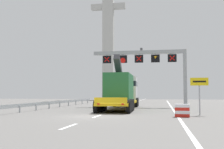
{
  "coord_description": "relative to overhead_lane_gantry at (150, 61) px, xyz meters",
  "views": [
    {
      "loc": [
        5.08,
        -19.6,
        1.68
      ],
      "look_at": [
        -0.2,
        10.35,
        3.68
      ],
      "focal_mm": 45.13,
      "sensor_mm": 36.0,
      "label": 1
    }
  ],
  "objects": [
    {
      "name": "edge_line_right",
      "position": [
        2.42,
        -2.87,
        -5.6
      ],
      "size": [
        0.2,
        63.0,
        0.01
      ],
      "primitive_type": "cube",
      "color": "silver",
      "rests_on": "ground"
    },
    {
      "name": "ground",
      "position": [
        -3.78,
        -14.87,
        -5.61
      ],
      "size": [
        112.0,
        112.0,
        0.0
      ],
      "primitive_type": "plane",
      "color": "slate"
    },
    {
      "name": "overhead_lane_gantry",
      "position": [
        0.0,
        0.0,
        0.0
      ],
      "size": [
        11.62,
        0.9,
        7.21
      ],
      "color": "#9EA0A5",
      "rests_on": "ground"
    },
    {
      "name": "bridge_pylon_distant",
      "position": [
        -12.17,
        36.38,
        14.28
      ],
      "size": [
        9.0,
        2.0,
        38.97
      ],
      "color": "#B7B7B2",
      "rests_on": "ground"
    },
    {
      "name": "heavy_haul_truck_yellow",
      "position": [
        -2.9,
        -4.19,
        -3.62
      ],
      "size": [
        3.29,
        14.11,
        5.3
      ],
      "color": "yellow",
      "rests_on": "ground"
    },
    {
      "name": "lane_markings",
      "position": [
        -3.29,
        13.6,
        -5.6
      ],
      "size": [
        0.2,
        71.56,
        0.01
      ],
      "color": "silver",
      "rests_on": "ground"
    },
    {
      "name": "crash_barrier_striped",
      "position": [
        2.7,
        -14.19,
        -5.16
      ],
      "size": [
        1.03,
        0.57,
        0.9
      ],
      "color": "red",
      "rests_on": "ground"
    },
    {
      "name": "guardrail_left",
      "position": [
        -10.7,
        -2.49,
        -5.04
      ],
      "size": [
        0.13,
        28.77,
        0.76
      ],
      "color": "#999EA3",
      "rests_on": "ground"
    },
    {
      "name": "exit_sign_yellow",
      "position": [
        4.12,
        -12.38,
        -3.48
      ],
      "size": [
        1.33,
        0.15,
        2.84
      ],
      "color": "#9EA0A5",
      "rests_on": "ground"
    }
  ]
}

